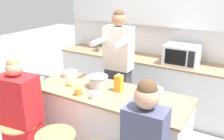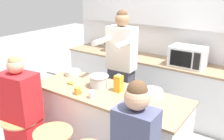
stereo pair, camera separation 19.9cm
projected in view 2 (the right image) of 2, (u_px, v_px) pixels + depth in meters
The scene contains 15 objects.
wall_back at pixel (173, 20), 4.08m from camera, with size 3.90×0.22×2.70m.
back_counter at pixel (161, 87), 4.22m from camera, with size 3.62×0.60×0.92m.
kitchen_island at pixel (109, 126), 3.04m from camera, with size 1.88×0.71×0.93m.
bar_stool_leftmost at pixel (23, 139), 2.94m from camera, with size 0.42×0.42×0.65m.
person_cooking at pixel (121, 75), 3.50m from camera, with size 0.41×0.56×1.80m.
person_wrapped_blanket at pixel (22, 117), 2.86m from camera, with size 0.44×0.33×1.41m.
cooking_pot at pixel (99, 81), 3.01m from camera, with size 0.32×0.24×0.14m.
fruit_bowl at pixel (152, 93), 2.78m from camera, with size 0.24×0.24×0.07m.
mixing_bowl_steel at pixel (73, 73), 3.40m from camera, with size 0.21×0.21×0.07m.
coffee_cup_near at pixel (78, 91), 2.82m from camera, with size 0.11×0.08×0.08m.
coffee_cup_far at pixel (92, 95), 2.73m from camera, with size 0.11×0.08×0.08m.
banana_bunch at pixel (71, 83), 3.11m from camera, with size 0.13×0.09×0.04m.
juice_carton at pixel (118, 83), 2.87m from camera, with size 0.08×0.08×0.21m.
microwave at pixel (188, 56), 3.77m from camera, with size 0.52×0.39×0.31m.
potted_plant at pixel (109, 43), 4.61m from camera, with size 0.19×0.19×0.27m.
Camera 2 is at (1.54, -2.14, 2.13)m, focal length 40.00 mm.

